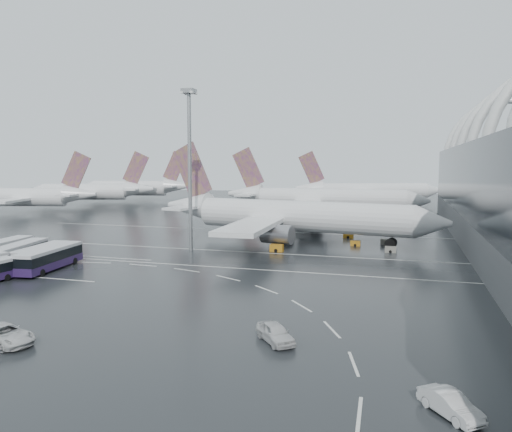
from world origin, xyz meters
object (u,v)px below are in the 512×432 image
(airliner_main, at_px, (287,216))
(van_curve_b, at_px, (275,333))
(van_curve_c, at_px, (450,404))
(bus_row_near_c, at_px, (40,255))
(jet_remote_west, at_px, (28,197))
(van_curve_a, at_px, (4,335))
(gse_cart_belly_a, at_px, (355,243))
(jet_remote_far, at_px, (136,188))
(bus_row_near_a, at_px, (0,251))
(bus_row_near_b, at_px, (19,253))
(jet_remote_mid, at_px, (93,192))
(gse_cart_belly_e, at_px, (348,235))
(gse_cart_belly_d, at_px, (390,250))
(gse_cart_belly_b, at_px, (386,242))
(bus_row_near_d, at_px, (50,258))
(airliner_gate_c, at_px, (366,191))
(gse_cart_belly_c, at_px, (277,248))
(floodlight_mast, at_px, (190,150))
(airliner_gate_b, at_px, (321,199))

(airliner_main, relative_size, van_curve_b, 12.13)
(van_curve_c, bearing_deg, bus_row_near_c, 113.00)
(jet_remote_west, distance_m, van_curve_a, 129.65)
(airliner_main, height_order, van_curve_a, airliner_main)
(van_curve_b, bearing_deg, gse_cart_belly_a, 48.79)
(jet_remote_far, height_order, bus_row_near_c, jet_remote_far)
(jet_remote_far, distance_m, bus_row_near_a, 134.53)
(bus_row_near_b, distance_m, van_curve_b, 53.47)
(jet_remote_far, xyz_separation_m, gse_cart_belly_a, (101.91, -92.70, -5.05))
(jet_remote_west, bearing_deg, jet_remote_mid, -110.82)
(jet_remote_mid, xyz_separation_m, gse_cart_belly_e, (102.86, -55.85, -4.81))
(gse_cart_belly_d, bearing_deg, van_curve_b, -99.81)
(bus_row_near_b, distance_m, gse_cart_belly_b, 66.99)
(jet_remote_west, bearing_deg, bus_row_near_d, 117.71)
(airliner_gate_c, height_order, gse_cart_belly_b, airliner_gate_c)
(jet_remote_mid, height_order, van_curve_c, jet_remote_mid)
(jet_remote_west, height_order, gse_cart_belly_e, jet_remote_west)
(bus_row_near_c, bearing_deg, van_curve_c, -125.55)
(bus_row_near_a, height_order, van_curve_b, bus_row_near_a)
(gse_cart_belly_c, bearing_deg, jet_remote_far, 130.64)
(van_curve_c, relative_size, floodlight_mast, 0.16)
(bus_row_near_d, bearing_deg, airliner_gate_b, -23.82)
(jet_remote_mid, bearing_deg, jet_remote_west, 64.77)
(bus_row_near_a, xyz_separation_m, bus_row_near_c, (8.10, -0.14, -0.22))
(gse_cart_belly_e, bearing_deg, bus_row_near_a, -140.16)
(gse_cart_belly_d, bearing_deg, bus_row_near_c, -152.53)
(van_curve_a, distance_m, gse_cart_belly_c, 54.33)
(airliner_main, distance_m, gse_cart_belly_d, 22.63)
(jet_remote_mid, xyz_separation_m, bus_row_near_c, (58.94, -99.38, -3.73))
(jet_remote_west, bearing_deg, airliner_main, 145.14)
(airliner_gate_b, bearing_deg, jet_remote_mid, 170.96)
(jet_remote_west, bearing_deg, airliner_gate_b, 174.64)
(gse_cart_belly_c, distance_m, gse_cart_belly_e, 23.42)
(jet_remote_mid, xyz_separation_m, van_curve_a, (80.29, -129.66, -4.52))
(airliner_gate_b, height_order, van_curve_c, airliner_gate_b)
(airliner_gate_c, bearing_deg, floodlight_mast, -123.91)
(bus_row_near_a, distance_m, van_curve_c, 74.18)
(gse_cart_belly_b, bearing_deg, bus_row_near_a, -148.96)
(gse_cart_belly_d, bearing_deg, floodlight_mast, -167.38)
(airliner_main, distance_m, bus_row_near_d, 47.05)
(gse_cart_belly_d, bearing_deg, airliner_gate_c, 96.52)
(jet_remote_far, bearing_deg, jet_remote_west, 72.27)
(van_curve_c, bearing_deg, airliner_main, 73.32)
(bus_row_near_a, bearing_deg, floodlight_mast, -59.65)
(jet_remote_west, height_order, floodlight_mast, floodlight_mast)
(jet_remote_mid, bearing_deg, van_curve_a, 102.36)
(airliner_gate_c, height_order, van_curve_b, airliner_gate_c)
(airliner_main, height_order, bus_row_near_a, airliner_main)
(gse_cart_belly_b, height_order, gse_cart_belly_c, gse_cart_belly_c)
(floodlight_mast, relative_size, gse_cart_belly_c, 12.34)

